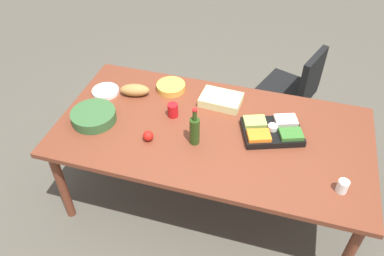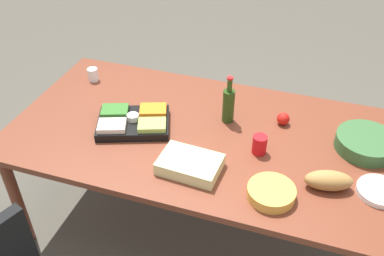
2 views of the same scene
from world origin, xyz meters
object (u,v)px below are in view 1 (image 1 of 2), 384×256
at_px(wine_bottle, 195,130).
at_px(apple_red, 148,136).
at_px(chip_bowl, 171,87).
at_px(paper_plate_stack, 106,91).
at_px(conference_table, 212,136).
at_px(office_chair, 289,97).
at_px(bread_loaf, 135,90).
at_px(veggie_tray, 272,131).
at_px(salad_bowl, 94,116).
at_px(red_solo_cup, 173,110).
at_px(paper_cup, 343,186).
at_px(sheet_cake, 221,100).

height_order(wine_bottle, apple_red, wine_bottle).
height_order(chip_bowl, paper_plate_stack, chip_bowl).
relative_size(conference_table, apple_red, 30.45).
xyz_separation_m(office_chair, bread_loaf, (-1.23, -0.92, 0.50)).
distance_m(conference_table, paper_plate_stack, 0.98).
xyz_separation_m(conference_table, apple_red, (-0.42, -0.23, 0.10)).
height_order(veggie_tray, salad_bowl, veggie_tray).
height_order(office_chair, paper_plate_stack, office_chair).
height_order(wine_bottle, veggie_tray, wine_bottle).
height_order(office_chair, apple_red, office_chair).
relative_size(red_solo_cup, chip_bowl, 0.46).
distance_m(chip_bowl, salad_bowl, 0.69).
bearing_deg(chip_bowl, paper_cup, -27.45).
bearing_deg(office_chair, apple_red, -124.06).
distance_m(bread_loaf, chip_bowl, 0.30).
relative_size(conference_table, chip_bowl, 9.71).
bearing_deg(bread_loaf, veggie_tray, -8.00).
bearing_deg(paper_plate_stack, paper_cup, -15.51).
bearing_deg(paper_plate_stack, wine_bottle, -22.29).
distance_m(paper_cup, salad_bowl, 1.82).
relative_size(wine_bottle, veggie_tray, 0.61).
bearing_deg(apple_red, chip_bowl, 93.35).
bearing_deg(paper_cup, salad_bowl, 174.29).
height_order(red_solo_cup, paper_cup, red_solo_cup).
distance_m(wine_bottle, sheet_cake, 0.50).
xyz_separation_m(paper_cup, paper_plate_stack, (-1.88, 0.52, -0.03)).
bearing_deg(paper_plate_stack, apple_red, -38.11).
relative_size(office_chair, bread_loaf, 3.72).
bearing_deg(conference_table, apple_red, -151.00).
bearing_deg(apple_red, salad_bowl, 169.71).
bearing_deg(conference_table, wine_bottle, -119.79).
xyz_separation_m(office_chair, chip_bowl, (-0.98, -0.77, 0.47)).
bearing_deg(veggie_tray, paper_plate_stack, 175.08).
bearing_deg(office_chair, bread_loaf, -143.20).
relative_size(paper_cup, sheet_cake, 0.28).
relative_size(bread_loaf, sheet_cake, 0.75).
xyz_separation_m(veggie_tray, apple_red, (-0.84, -0.31, 0.00)).
xyz_separation_m(red_solo_cup, paper_cup, (1.25, -0.40, -0.01)).
bearing_deg(sheet_cake, apple_red, -126.05).
distance_m(wine_bottle, red_solo_cup, 0.34).
height_order(wine_bottle, sheet_cake, wine_bottle).
bearing_deg(bread_loaf, paper_cup, -19.01).
xyz_separation_m(conference_table, veggie_tray, (0.43, 0.08, 0.10)).
bearing_deg(bread_loaf, paper_plate_stack, -170.68).
bearing_deg(red_solo_cup, paper_cup, -17.73).
height_order(office_chair, sheet_cake, office_chair).
bearing_deg(paper_cup, chip_bowl, 152.55).
bearing_deg(wine_bottle, chip_bowl, 123.43).
bearing_deg(office_chair, veggie_tray, -95.07).
distance_m(wine_bottle, chip_bowl, 0.66).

